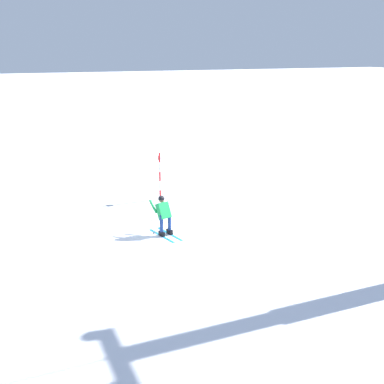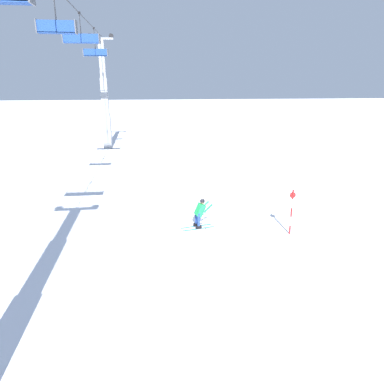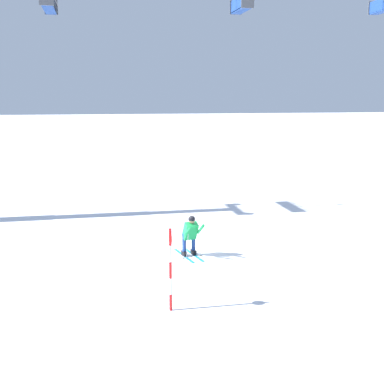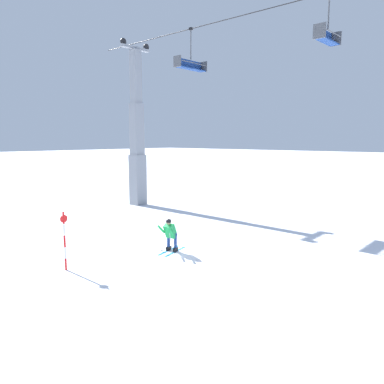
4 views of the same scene
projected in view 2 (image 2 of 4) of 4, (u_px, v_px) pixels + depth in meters
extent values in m
plane|color=white|center=(199.00, 231.00, 16.91)|extent=(260.00, 260.00, 0.00)
cube|color=#198CCC|center=(196.00, 226.00, 17.46)|extent=(0.44, 1.58, 0.01)
cube|color=black|center=(196.00, 225.00, 17.43)|extent=(0.17, 0.30, 0.16)
cylinder|color=navy|center=(196.00, 217.00, 17.31)|extent=(0.13, 0.13, 0.64)
cube|color=#198CCC|center=(199.00, 229.00, 17.15)|extent=(0.44, 1.58, 0.01)
cube|color=black|center=(199.00, 227.00, 17.12)|extent=(0.17, 0.30, 0.16)
cylinder|color=navy|center=(199.00, 219.00, 17.01)|extent=(0.13, 0.13, 0.64)
cube|color=green|center=(200.00, 210.00, 17.08)|extent=(0.52, 0.56, 0.64)
sphere|color=#997051|center=(202.00, 202.00, 17.00)|extent=(0.21, 0.21, 0.21)
sphere|color=black|center=(202.00, 201.00, 16.99)|extent=(0.23, 0.23, 0.23)
cylinder|color=green|center=(205.00, 205.00, 17.36)|extent=(0.19, 0.49, 0.42)
cylinder|color=gray|center=(205.00, 216.00, 17.58)|extent=(0.23, 0.43, 1.09)
cylinder|color=black|center=(201.00, 223.00, 17.68)|extent=(0.07, 0.07, 0.01)
cylinder|color=green|center=(208.00, 208.00, 16.95)|extent=(0.19, 0.49, 0.42)
cylinder|color=gray|center=(209.00, 220.00, 17.09)|extent=(0.03, 0.47, 1.09)
cylinder|color=black|center=(206.00, 228.00, 17.10)|extent=(0.07, 0.07, 0.01)
cube|color=gray|center=(107.00, 131.00, 37.39)|extent=(0.81, 0.81, 3.58)
cube|color=gray|center=(105.00, 96.00, 36.33)|extent=(0.68, 0.68, 3.58)
cube|color=gray|center=(102.00, 59.00, 35.26)|extent=(0.55, 0.55, 3.58)
cube|color=gray|center=(101.00, 38.00, 34.70)|extent=(0.28, 2.42, 0.18)
cylinder|color=black|center=(90.00, 36.00, 34.50)|extent=(0.10, 0.44, 0.44)
cylinder|color=black|center=(111.00, 36.00, 34.75)|extent=(0.10, 0.44, 0.44)
cylinder|color=#4C4F54|center=(54.00, 3.00, 16.88)|extent=(0.07, 0.07, 1.53)
cube|color=navy|center=(57.00, 33.00, 17.27)|extent=(0.45, 1.81, 0.06)
cube|color=navy|center=(56.00, 26.00, 17.01)|extent=(0.06, 1.81, 0.55)
cylinder|color=#4C4F54|center=(58.00, 27.00, 17.47)|extent=(0.04, 1.72, 0.04)
cube|color=#4C4F54|center=(37.00, 26.00, 17.08)|extent=(0.57, 0.05, 0.63)
cube|color=#4C4F54|center=(76.00, 27.00, 17.30)|extent=(0.57, 0.05, 0.63)
cube|color=black|center=(79.00, 13.00, 23.44)|extent=(0.20, 0.16, 0.14)
cylinder|color=#4C4F54|center=(80.00, 24.00, 23.63)|extent=(0.07, 0.07, 1.28)
cube|color=navy|center=(82.00, 43.00, 23.98)|extent=(0.45, 2.38, 0.06)
cube|color=navy|center=(81.00, 38.00, 23.72)|extent=(0.06, 2.38, 0.55)
cylinder|color=#4C4F54|center=(82.00, 39.00, 24.18)|extent=(0.04, 2.26, 0.04)
cube|color=#4C4F54|center=(63.00, 38.00, 23.76)|extent=(0.57, 0.05, 0.63)
cube|color=#4C4F54|center=(99.00, 39.00, 24.05)|extent=(0.57, 0.05, 0.63)
cube|color=black|center=(94.00, 28.00, 30.14)|extent=(0.20, 0.16, 0.14)
cylinder|color=#4C4F54|center=(95.00, 39.00, 30.38)|extent=(0.07, 0.07, 1.65)
cube|color=navy|center=(96.00, 56.00, 30.79)|extent=(0.45, 2.04, 0.06)
cube|color=navy|center=(95.00, 52.00, 30.52)|extent=(0.06, 2.04, 0.55)
cylinder|color=#4C4F54|center=(96.00, 52.00, 30.99)|extent=(0.04, 1.94, 0.04)
cube|color=#4C4F54|center=(83.00, 52.00, 30.59)|extent=(0.57, 0.05, 0.63)
cube|color=#4C4F54|center=(108.00, 52.00, 30.83)|extent=(0.57, 0.05, 0.63)
cylinder|color=red|center=(290.00, 230.00, 16.54)|extent=(0.07, 0.07, 0.43)
cylinder|color=white|center=(291.00, 221.00, 16.41)|extent=(0.07, 0.07, 0.43)
cylinder|color=red|center=(291.00, 212.00, 16.28)|extent=(0.07, 0.07, 0.43)
cylinder|color=white|center=(292.00, 203.00, 16.16)|extent=(0.07, 0.07, 0.43)
cylinder|color=red|center=(293.00, 194.00, 16.03)|extent=(0.07, 0.07, 0.43)
cylinder|color=red|center=(293.00, 195.00, 16.05)|extent=(0.02, 0.28, 0.28)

